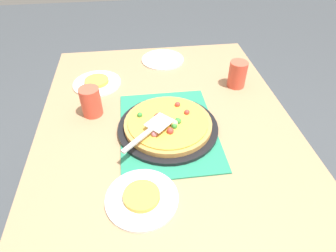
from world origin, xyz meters
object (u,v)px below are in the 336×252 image
at_px(pizza_pan, 168,127).
at_px(cup_far, 91,102).
at_px(cup_corner, 237,74).
at_px(plate_side, 163,60).
at_px(plate_far_right, 142,198).
at_px(served_slice_left, 97,81).
at_px(pizza, 168,123).
at_px(served_slice_right, 142,196).
at_px(pizza_server, 151,130).
at_px(plate_near_left, 97,83).

relative_size(pizza_pan, cup_far, 3.17).
height_order(pizza_pan, cup_corner, cup_corner).
bearing_deg(plate_side, plate_far_right, 169.34).
relative_size(plate_side, served_slice_left, 2.00).
distance_m(pizza, served_slice_right, 0.32).
xyz_separation_m(served_slice_right, pizza_server, (0.23, -0.05, 0.05)).
xyz_separation_m(plate_far_right, served_slice_right, (0.00, 0.00, 0.01)).
relative_size(served_slice_left, cup_far, 0.92).
distance_m(cup_far, pizza_server, 0.30).
bearing_deg(cup_corner, plate_far_right, 140.53).
xyz_separation_m(plate_near_left, pizza_server, (-0.43, -0.22, 0.07)).
distance_m(plate_near_left, plate_side, 0.38).
bearing_deg(served_slice_right, plate_far_right, 0.00).
bearing_deg(pizza, cup_corner, -52.59).
xyz_separation_m(served_slice_left, served_slice_right, (-0.66, -0.17, 0.00)).
height_order(served_slice_left, cup_corner, cup_corner).
xyz_separation_m(served_slice_left, cup_far, (-0.22, 0.00, 0.04)).
relative_size(plate_far_right, served_slice_right, 2.00).
distance_m(pizza_pan, cup_far, 0.33).
distance_m(plate_side, served_slice_left, 0.38).
relative_size(served_slice_left, cup_corner, 0.92).
relative_size(plate_far_right, served_slice_left, 2.00).
xyz_separation_m(pizza, plate_side, (0.55, -0.04, -0.03)).
xyz_separation_m(pizza_pan, pizza_server, (-0.07, 0.07, 0.06)).
distance_m(plate_near_left, served_slice_right, 0.68).
bearing_deg(pizza_pan, pizza, 169.90).
distance_m(pizza, plate_near_left, 0.46).
bearing_deg(plate_far_right, pizza_server, -11.63).
height_order(plate_side, cup_corner, cup_corner).
bearing_deg(pizza_server, pizza, -45.69).
distance_m(pizza_pan, cup_corner, 0.44).
bearing_deg(plate_side, pizza, 175.58).
height_order(pizza_pan, plate_far_right, pizza_pan).
xyz_separation_m(plate_near_left, plate_far_right, (-0.66, -0.17, 0.00)).
distance_m(plate_near_left, pizza_server, 0.49).
relative_size(pizza, plate_near_left, 1.50).
height_order(plate_side, served_slice_left, served_slice_left).
xyz_separation_m(plate_side, served_slice_right, (-0.85, 0.16, 0.01)).
relative_size(cup_far, cup_corner, 1.00).
distance_m(pizza, plate_side, 0.55).
bearing_deg(plate_far_right, plate_near_left, 14.44).
bearing_deg(served_slice_left, plate_side, -60.21).
xyz_separation_m(pizza, served_slice_right, (-0.30, 0.12, -0.02)).
distance_m(pizza_pan, pizza_server, 0.11).
xyz_separation_m(served_slice_left, cup_corner, (-0.09, -0.64, 0.04)).
distance_m(plate_far_right, served_slice_left, 0.68).
xyz_separation_m(pizza, cup_corner, (0.27, -0.35, 0.03)).
xyz_separation_m(plate_near_left, cup_corner, (-0.09, -0.64, 0.06)).
xyz_separation_m(plate_side, cup_far, (-0.41, 0.33, 0.06)).
distance_m(pizza, cup_far, 0.32).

